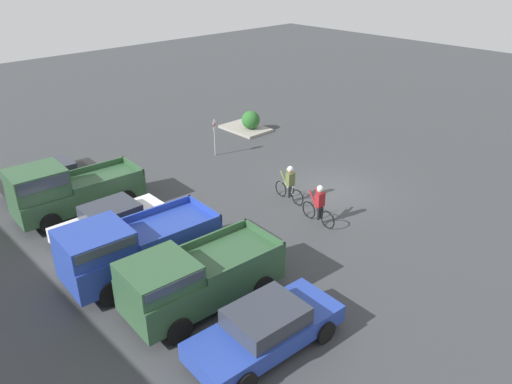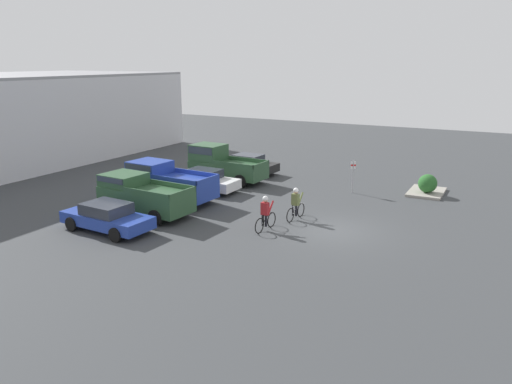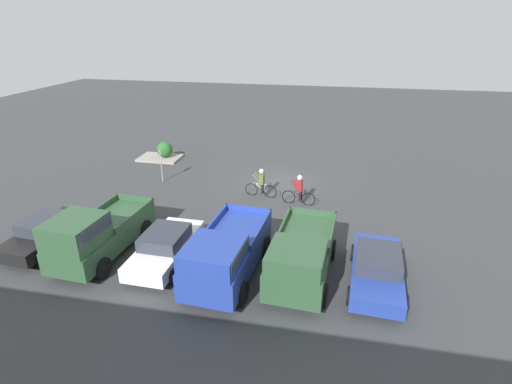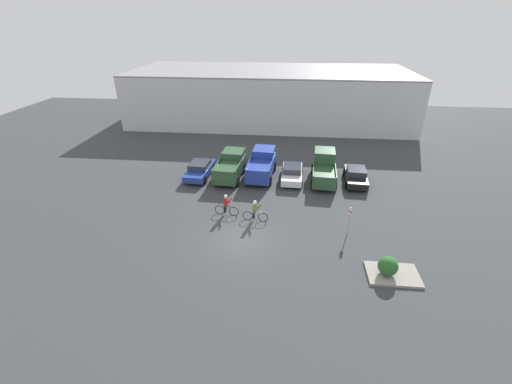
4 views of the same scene
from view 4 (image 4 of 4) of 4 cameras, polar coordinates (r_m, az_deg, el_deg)
The scene contains 13 objects.
ground_plane at distance 23.05m, azimuth -2.56°, elevation -7.69°, with size 80.00×80.00×0.00m, color #383A3D.
warehouse_building at distance 49.20m, azimuth 2.35°, elevation 15.83°, with size 36.72×14.94×6.77m.
sedan_0 at distance 31.79m, azimuth -9.31°, elevation 3.79°, with size 2.21×4.67×1.38m.
pickup_truck_0 at distance 31.33m, azimuth -4.21°, elevation 4.50°, with size 2.54×5.17×2.07m.
pickup_truck_1 at distance 31.44m, azimuth 1.00°, elevation 4.77°, with size 2.58×5.43×2.19m.
sedan_1 at distance 30.87m, azimuth 6.03°, elevation 3.24°, with size 2.02×4.44×1.36m.
pickup_truck_2 at distance 31.28m, azimuth 11.29°, elevation 4.24°, with size 2.44×5.33×2.38m.
sedan_2 at distance 31.38m, azimuth 16.30°, elevation 2.67°, with size 2.10×4.35×1.37m.
cyclist_0 at distance 24.41m, azimuth -0.16°, elevation -3.11°, with size 1.86×0.49×1.68m.
cyclist_1 at distance 25.22m, azimuth -4.99°, elevation -2.11°, with size 1.84×0.49×1.71m.
fire_lane_sign at distance 23.64m, azimuth 15.32°, elevation -4.19°, with size 0.15×0.28×2.04m.
curb_island at distance 21.55m, azimuth 21.82°, elevation -12.63°, with size 2.92×1.99×0.15m, color gray.
shrub at distance 21.00m, azimuth 21.14°, elevation -11.45°, with size 1.12×1.12×1.12m.
Camera 4 is at (2.91, -18.64, 13.25)m, focal length 24.00 mm.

